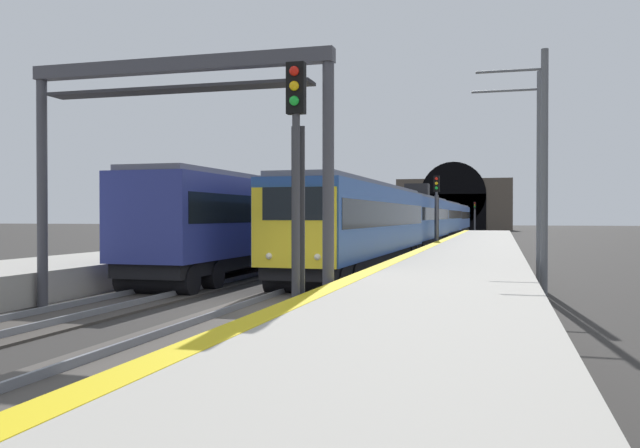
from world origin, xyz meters
name	(u,v)px	position (x,y,z in m)	size (l,w,h in m)	color
ground_plane	(269,311)	(0.00, 0.00, 0.00)	(320.00, 320.00, 0.00)	#302D2B
platform_right	(438,299)	(0.00, -4.33, 0.46)	(112.00, 4.64, 0.92)	#ADA89E
platform_right_edge_strip	(354,278)	(0.00, -2.27, 0.92)	(112.00, 0.50, 0.01)	yellow
track_main_line	(269,309)	(0.00, 0.00, 0.04)	(160.00, 2.93, 0.21)	#4C4742
track_adjacent_line	(119,303)	(0.00, 4.40, 0.04)	(160.00, 2.63, 0.21)	#423D38
train_main_approaching	(431,219)	(40.63, 0.00, 2.18)	(76.78, 3.04, 4.75)	#264C99
train_adjacent_platform	(350,218)	(28.84, 4.40, 2.30)	(55.36, 2.98, 4.93)	navy
railway_signal_near	(296,172)	(-3.26, -1.77, 3.36)	(0.39, 0.38, 5.59)	#38383D
railway_signal_mid	(437,206)	(26.99, -1.77, 3.07)	(0.39, 0.38, 5.05)	#4C4C54
railway_signal_far	(475,213)	(90.27, -1.77, 2.85)	(0.39, 0.38, 4.66)	#4C4C54
overhead_signal_gantry	(176,120)	(-0.85, 2.20, 4.91)	(0.70, 8.31, 6.49)	#3F3F47
tunnel_portal	(454,204)	(100.52, 2.20, 4.47)	(2.74, 19.70, 11.73)	#51473D
catenary_mast_near	(538,177)	(7.22, -7.01, 3.78)	(0.22, 2.36, 7.31)	#595B60
catenary_mast_far	(543,170)	(4.83, -7.02, 3.85)	(0.22, 2.13, 7.48)	#595B60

